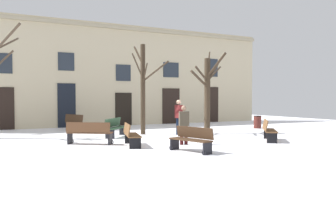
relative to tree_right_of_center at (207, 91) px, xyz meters
The scene contains 13 objects.
ground_plane 3.57m from the tree_right_of_center, 144.92° to the right, with size 36.43×36.43×0.00m, color white.
building_facade 7.76m from the tree_right_of_center, 107.16° to the left, with size 22.77×0.60×6.82m.
tree_right_of_center is the anchor object (origin of this frame).
tree_foreground 3.41m from the tree_right_of_center, 162.86° to the left, with size 1.07×2.62×4.62m.
litter_bin 4.93m from the tree_right_of_center, 14.24° to the left, with size 0.48×0.48×0.77m.
bench_back_to_back_right 4.48m from the tree_right_of_center, 83.47° to the right, with size 1.51×1.73×0.93m.
bench_near_center_tree 7.82m from the tree_right_of_center, 139.38° to the left, with size 1.06×1.78×0.92m.
bench_near_lamp 6.94m from the tree_right_of_center, 128.29° to the right, with size 0.92×1.77×0.87m.
bench_by_litter_bin 7.20m from the tree_right_of_center, 166.03° to the right, with size 1.77×1.46×0.91m.
bench_facing_shops 6.43m from the tree_right_of_center, 152.27° to the right, with size 0.93×1.83×0.88m.
bench_back_to_back_left 5.24m from the tree_right_of_center, behind, with size 1.61×1.75×0.90m.
person_near_bench 5.08m from the tree_right_of_center, 134.62° to the right, with size 0.43×0.32×1.57m.
person_strolling 2.17m from the tree_right_of_center, behind, with size 0.29×0.42×1.77m.
Camera 1 is at (-8.30, -14.29, 1.88)m, focal length 38.41 mm.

